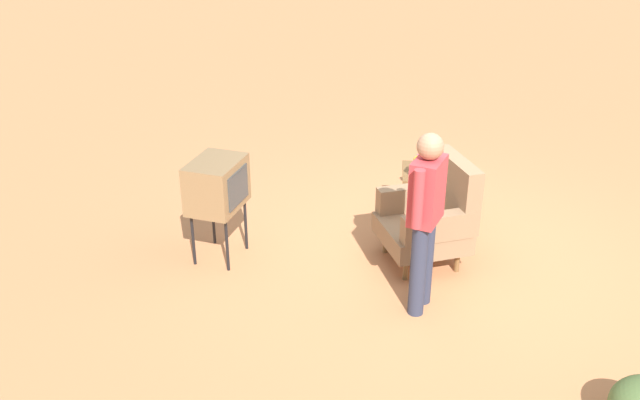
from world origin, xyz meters
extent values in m
plane|color=#C17A4C|center=(0.00, 0.00, 0.00)|extent=(60.00, 60.00, 0.00)
cylinder|color=brown|center=(-0.13, -0.51, 0.11)|extent=(0.05, 0.05, 0.22)
cylinder|color=brown|center=(0.36, -0.31, 0.11)|extent=(0.05, 0.05, 0.22)
cylinder|color=brown|center=(-0.33, -0.02, 0.11)|extent=(0.05, 0.05, 0.22)
cylinder|color=brown|center=(0.16, 0.18, 0.11)|extent=(0.05, 0.05, 0.22)
cube|color=#8C6B4C|center=(0.02, -0.17, 0.32)|extent=(0.99, 0.99, 0.20)
cube|color=#8C6B4C|center=(-0.10, 0.13, 0.74)|extent=(0.76, 0.43, 0.64)
cube|color=#8C6B4C|center=(-0.28, -0.29, 0.55)|extent=(0.39, 0.69, 0.26)
cube|color=#8C6B4C|center=(0.31, -0.05, 0.55)|extent=(0.39, 0.69, 0.26)
cylinder|color=black|center=(-1.10, -0.31, 0.28)|extent=(0.04, 0.04, 0.56)
cylinder|color=black|center=(-0.65, -0.31, 0.28)|extent=(0.04, 0.04, 0.56)
cylinder|color=black|center=(-1.10, 0.14, 0.28)|extent=(0.04, 0.04, 0.56)
cylinder|color=black|center=(-0.65, 0.14, 0.28)|extent=(0.04, 0.04, 0.56)
cube|color=brown|center=(-0.88, -0.08, 0.57)|extent=(0.56, 0.56, 0.03)
cylinder|color=black|center=(0.36, -2.01, 0.28)|extent=(0.03, 0.03, 0.55)
cylinder|color=black|center=(-0.07, -1.92, 0.28)|extent=(0.03, 0.03, 0.55)
cylinder|color=black|center=(0.29, -2.37, 0.28)|extent=(0.03, 0.03, 0.55)
cylinder|color=black|center=(-0.14, -2.27, 0.28)|extent=(0.03, 0.03, 0.55)
cube|color=olive|center=(0.11, -2.14, 0.79)|extent=(0.68, 0.56, 0.48)
cube|color=#383D3F|center=(0.16, -1.92, 0.79)|extent=(0.41, 0.10, 0.34)
cylinder|color=#2D3347|center=(0.71, -0.16, 0.43)|extent=(0.14, 0.14, 0.86)
cylinder|color=#2D3347|center=(0.90, -0.23, 0.43)|extent=(0.14, 0.14, 0.86)
cube|color=#BC383D|center=(0.80, -0.20, 1.14)|extent=(0.41, 0.33, 0.56)
cylinder|color=#BC383D|center=(0.58, -0.12, 1.17)|extent=(0.09, 0.09, 0.50)
cylinder|color=#BC383D|center=(1.03, -0.28, 1.17)|extent=(0.09, 0.09, 0.50)
sphere|color=#A37556|center=(0.80, -0.20, 1.53)|extent=(0.22, 0.22, 0.22)
cylinder|color=blue|center=(-0.91, 0.14, 0.65)|extent=(0.07, 0.07, 0.12)
cylinder|color=brown|center=(-1.09, -0.01, 0.74)|extent=(0.07, 0.07, 0.30)
cylinder|color=silver|center=(-0.67, -0.21, 0.68)|extent=(0.09, 0.09, 0.18)
sphere|color=yellow|center=(-0.67, -0.21, 0.82)|extent=(0.07, 0.07, 0.07)
sphere|color=#E04C66|center=(-0.71, -0.20, 0.82)|extent=(0.07, 0.07, 0.07)
sphere|color=orange|center=(-0.63, -0.23, 0.82)|extent=(0.07, 0.07, 0.07)
camera|label=1|loc=(6.12, -0.55, 3.61)|focal=39.78mm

